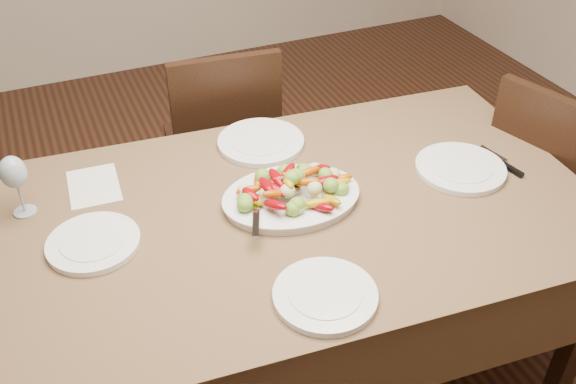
% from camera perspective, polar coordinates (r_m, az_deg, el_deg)
% --- Properties ---
extents(dining_table, '(1.92, 1.19, 0.76)m').
position_cam_1_polar(dining_table, '(2.15, 0.00, -9.48)').
color(dining_table, brown).
rests_on(dining_table, ground).
extents(chair_far, '(0.46, 0.46, 0.95)m').
position_cam_1_polar(chair_far, '(2.73, -6.02, 4.36)').
color(chair_far, black).
rests_on(chair_far, ground).
extents(chair_right, '(0.52, 0.52, 0.95)m').
position_cam_1_polar(chair_right, '(2.63, 22.78, -0.16)').
color(chair_right, black).
rests_on(chair_right, ground).
extents(serving_platter, '(0.43, 0.33, 0.02)m').
position_cam_1_polar(serving_platter, '(1.91, 0.29, -0.62)').
color(serving_platter, white).
rests_on(serving_platter, dining_table).
extents(roasted_vegetables, '(0.35, 0.25, 0.09)m').
position_cam_1_polar(roasted_vegetables, '(1.88, 0.30, 0.76)').
color(roasted_vegetables, '#800209').
rests_on(roasted_vegetables, serving_platter).
extents(serving_spoon, '(0.28, 0.16, 0.03)m').
position_cam_1_polar(serving_spoon, '(1.84, -1.24, -0.77)').
color(serving_spoon, '#9EA0A8').
rests_on(serving_spoon, serving_platter).
extents(plate_left, '(0.25, 0.25, 0.02)m').
position_cam_1_polar(plate_left, '(1.84, -16.91, -4.37)').
color(plate_left, white).
rests_on(plate_left, dining_table).
extents(plate_right, '(0.29, 0.29, 0.02)m').
position_cam_1_polar(plate_right, '(2.12, 15.07, 2.04)').
color(plate_right, white).
rests_on(plate_right, dining_table).
extents(plate_far, '(0.29, 0.29, 0.02)m').
position_cam_1_polar(plate_far, '(2.18, -2.43, 4.46)').
color(plate_far, white).
rests_on(plate_far, dining_table).
extents(plate_near, '(0.26, 0.26, 0.02)m').
position_cam_1_polar(plate_near, '(1.62, 3.32, -9.17)').
color(plate_near, white).
rests_on(plate_near, dining_table).
extents(wine_glass, '(0.08, 0.08, 0.20)m').
position_cam_1_polar(wine_glass, '(1.97, -22.97, 0.64)').
color(wine_glass, '#8C99A5').
rests_on(wine_glass, dining_table).
extents(menu_card, '(0.16, 0.22, 0.00)m').
position_cam_1_polar(menu_card, '(2.07, -16.88, 0.53)').
color(menu_card, silver).
rests_on(menu_card, dining_table).
extents(table_knife, '(0.05, 0.20, 0.01)m').
position_cam_1_polar(table_knife, '(2.19, 18.56, 2.49)').
color(table_knife, '#9EA0A8').
rests_on(table_knife, dining_table).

